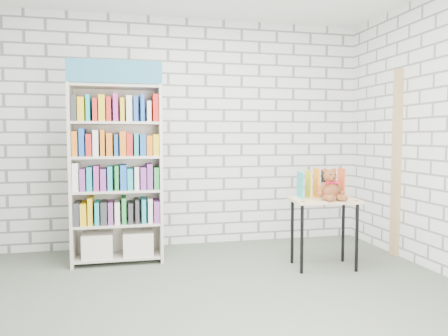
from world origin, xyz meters
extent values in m
plane|color=#50594B|center=(0.00, 0.00, 0.00)|extent=(4.50, 4.50, 0.00)
cube|color=silver|center=(0.00, 2.00, 1.40)|extent=(4.50, 0.02, 2.80)
cube|color=silver|center=(0.00, -2.00, 1.40)|extent=(4.50, 0.02, 2.80)
cube|color=beige|center=(-1.31, 1.35, 0.95)|extent=(0.03, 0.37, 1.89)
cube|color=beige|center=(-0.39, 1.35, 0.95)|extent=(0.03, 0.37, 1.89)
cube|color=beige|center=(-0.85, 1.52, 0.95)|extent=(0.95, 0.02, 1.89)
cube|color=teal|center=(-0.85, 1.18, 2.01)|extent=(0.95, 0.02, 0.23)
cube|color=beige|center=(-0.85, 1.35, 0.06)|extent=(0.88, 0.35, 0.03)
cube|color=beige|center=(-0.85, 1.35, 0.42)|extent=(0.88, 0.35, 0.03)
cube|color=beige|center=(-0.85, 1.35, 0.78)|extent=(0.88, 0.35, 0.03)
cube|color=beige|center=(-0.85, 1.35, 1.13)|extent=(0.88, 0.35, 0.03)
cube|color=beige|center=(-0.85, 1.35, 1.49)|extent=(0.88, 0.35, 0.03)
cube|color=beige|center=(-0.85, 1.35, 1.87)|extent=(0.88, 0.35, 0.03)
cube|color=silver|center=(-1.06, 1.35, 0.20)|extent=(0.32, 0.31, 0.25)
cube|color=silver|center=(-0.64, 1.35, 0.20)|extent=(0.32, 0.31, 0.25)
cube|color=red|center=(-0.85, 1.34, 0.56)|extent=(0.88, 0.31, 0.25)
cube|color=yellow|center=(-0.85, 1.34, 0.92)|extent=(0.88, 0.31, 0.25)
cube|color=blue|center=(-0.85, 1.34, 1.27)|extent=(0.88, 0.31, 0.25)
cube|color=green|center=(-0.85, 1.34, 1.63)|extent=(0.88, 0.31, 0.25)
cube|color=#DEB385|center=(1.22, 0.69, 0.70)|extent=(0.71, 0.53, 0.03)
cylinder|color=black|center=(0.92, 0.55, 0.34)|extent=(0.03, 0.03, 0.69)
cylinder|color=black|center=(0.96, 0.90, 0.34)|extent=(0.03, 0.03, 0.69)
cylinder|color=black|center=(1.48, 0.48, 0.34)|extent=(0.03, 0.03, 0.69)
cylinder|color=black|center=(1.52, 0.84, 0.34)|extent=(0.03, 0.03, 0.69)
cylinder|color=black|center=(0.93, 0.56, 0.71)|extent=(0.05, 0.05, 0.01)
cylinder|color=black|center=(1.47, 0.49, 0.71)|extent=(0.05, 0.05, 0.01)
cube|color=teal|center=(1.01, 0.83, 0.85)|extent=(0.04, 0.20, 0.28)
cube|color=yellow|center=(1.10, 0.81, 0.85)|extent=(0.04, 0.20, 0.28)
cube|color=orange|center=(1.19, 0.80, 0.85)|extent=(0.04, 0.20, 0.28)
cube|color=black|center=(1.28, 0.79, 0.85)|extent=(0.04, 0.20, 0.28)
cube|color=white|center=(1.37, 0.78, 0.85)|extent=(0.04, 0.20, 0.28)
cube|color=#DD5227|center=(1.46, 0.77, 0.85)|extent=(0.04, 0.20, 0.28)
ellipsoid|color=brown|center=(1.24, 0.61, 0.81)|extent=(0.19, 0.16, 0.19)
sphere|color=brown|center=(1.24, 0.60, 0.96)|extent=(0.14, 0.14, 0.14)
sphere|color=brown|center=(1.19, 0.62, 1.01)|extent=(0.05, 0.05, 0.05)
sphere|color=brown|center=(1.29, 0.62, 1.01)|extent=(0.05, 0.05, 0.05)
sphere|color=brown|center=(1.24, 0.55, 0.94)|extent=(0.05, 0.05, 0.05)
sphere|color=black|center=(1.22, 0.55, 0.97)|extent=(0.02, 0.02, 0.02)
sphere|color=black|center=(1.27, 0.55, 0.97)|extent=(0.02, 0.02, 0.02)
sphere|color=black|center=(1.24, 0.53, 0.94)|extent=(0.02, 0.02, 0.02)
cylinder|color=brown|center=(1.15, 0.59, 0.84)|extent=(0.10, 0.08, 0.13)
cylinder|color=brown|center=(1.34, 0.59, 0.84)|extent=(0.10, 0.08, 0.13)
sphere|color=brown|center=(1.12, 0.58, 0.78)|extent=(0.05, 0.05, 0.05)
sphere|color=brown|center=(1.36, 0.58, 0.78)|extent=(0.05, 0.05, 0.05)
cylinder|color=brown|center=(1.19, 0.51, 0.75)|extent=(0.10, 0.15, 0.08)
cylinder|color=brown|center=(1.30, 0.51, 0.75)|extent=(0.10, 0.15, 0.08)
sphere|color=brown|center=(1.17, 0.45, 0.75)|extent=(0.07, 0.07, 0.07)
sphere|color=brown|center=(1.32, 0.45, 0.75)|extent=(0.07, 0.07, 0.07)
cone|color=red|center=(1.21, 0.55, 0.89)|extent=(0.05, 0.05, 0.05)
cone|color=red|center=(1.27, 0.55, 0.89)|extent=(0.05, 0.05, 0.05)
sphere|color=red|center=(1.24, 0.55, 0.89)|extent=(0.03, 0.03, 0.03)
cube|color=tan|center=(2.23, 0.95, 1.05)|extent=(0.05, 0.12, 2.10)
camera|label=1|loc=(-0.76, -3.41, 1.34)|focal=35.00mm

